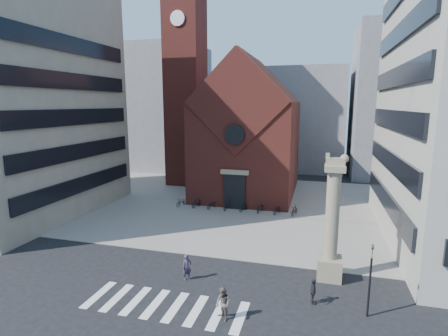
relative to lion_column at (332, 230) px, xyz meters
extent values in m
plane|color=black|center=(-10.01, -3.00, -3.46)|extent=(120.00, 120.00, 0.00)
cube|color=gray|center=(-10.01, 16.00, -3.43)|extent=(46.00, 30.00, 0.05)
cube|color=maroon|center=(-10.01, 22.00, 2.54)|extent=(12.00, 16.00, 12.00)
cube|color=brown|center=(-10.01, 22.40, 8.54)|extent=(12.00, 15.40, 12.00)
cube|color=maroon|center=(-10.01, 14.05, 8.54)|extent=(11.76, 0.50, 11.76)
cylinder|color=black|center=(-10.01, 13.60, 5.04)|extent=(2.20, 0.30, 2.20)
cube|color=black|center=(-10.01, 13.85, -1.46)|extent=(2.40, 0.30, 4.00)
cube|color=gray|center=(-10.01, 13.80, 0.84)|extent=(3.20, 0.40, 0.50)
cube|color=maroon|center=(-20.01, 25.00, 11.54)|extent=(5.00, 5.00, 30.00)
cylinder|color=white|center=(-20.01, 22.40, 19.54)|extent=(2.00, 0.20, 2.00)
cube|color=tan|center=(-34.01, 7.00, 9.54)|extent=(18.00, 20.00, 26.00)
cube|color=gray|center=(-30.01, 37.00, 7.54)|extent=(16.00, 14.00, 22.00)
cube|color=gray|center=(-4.01, 42.00, 5.54)|extent=(14.00, 12.00, 18.00)
cube|color=gray|center=(11.99, 39.00, 8.54)|extent=(16.00, 14.00, 24.00)
cube|color=gray|center=(-0.01, 0.00, -2.71)|extent=(1.60, 1.60, 1.50)
cylinder|color=gray|center=(-0.01, 0.00, 1.04)|extent=(0.90, 0.90, 6.00)
cube|color=gray|center=(-0.01, 0.00, 4.24)|extent=(1.30, 1.30, 0.40)
cube|color=gray|center=(-0.01, 0.00, 4.64)|extent=(1.20, 0.50, 0.55)
sphere|color=gray|center=(0.54, 0.00, 4.89)|extent=(0.56, 0.56, 0.56)
cube|color=gray|center=(-0.51, 0.00, 5.04)|extent=(0.25, 0.15, 0.35)
cylinder|color=black|center=(1.99, -4.00, -1.71)|extent=(0.12, 0.12, 3.50)
imported|color=black|center=(1.99, -4.00, 0.44)|extent=(0.13, 0.16, 0.80)
imported|color=#393043|center=(-9.34, -2.73, -2.57)|extent=(0.76, 0.75, 1.77)
imported|color=#63584F|center=(-5.78, -6.45, -2.51)|extent=(1.17, 1.16, 1.90)
imported|color=#222128|center=(-1.01, -3.48, -2.68)|extent=(0.48, 0.95, 1.55)
imported|color=black|center=(-16.24, 13.28, -2.93)|extent=(1.12, 1.92, 0.95)
imported|color=black|center=(-14.39, 13.28, -2.88)|extent=(0.97, 1.83, 1.06)
imported|color=black|center=(-12.53, 13.28, -2.93)|extent=(1.12, 1.92, 0.95)
imported|color=black|center=(-10.68, 13.28, -2.88)|extent=(0.97, 1.83, 1.06)
imported|color=black|center=(-8.83, 13.28, -2.93)|extent=(1.12, 1.92, 0.95)
imported|color=black|center=(-6.98, 13.28, -2.88)|extent=(0.97, 1.83, 1.06)
imported|color=black|center=(-5.13, 13.28, -2.93)|extent=(1.12, 1.92, 0.95)
imported|color=black|center=(-3.28, 13.28, -2.88)|extent=(0.97, 1.83, 1.06)
camera|label=1|loc=(-1.10, -23.35, 8.35)|focal=28.00mm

